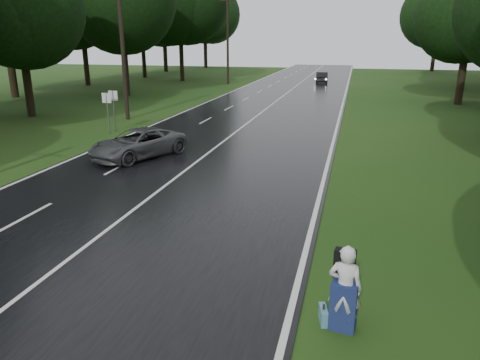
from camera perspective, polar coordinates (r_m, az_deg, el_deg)
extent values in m
plane|color=#224113|center=(12.65, -20.21, -9.11)|extent=(160.00, 160.00, 0.00)
cube|color=black|center=(30.47, 1.06, 7.20)|extent=(12.00, 140.00, 0.04)
cube|color=silver|center=(30.47, 1.06, 7.25)|extent=(0.12, 140.00, 0.01)
imported|color=#48494C|center=(21.84, -12.72, 4.50)|extent=(3.97, 5.22, 1.32)
imported|color=black|center=(59.18, 10.24, 12.56)|extent=(1.68, 4.08, 1.32)
imported|color=silver|center=(9.06, 13.03, -13.11)|extent=(0.70, 0.52, 1.77)
cube|color=navy|center=(9.26, 12.87, -15.19)|extent=(0.54, 0.40, 0.99)
cube|color=black|center=(9.10, 12.99, -10.17)|extent=(0.43, 0.27, 0.57)
cube|color=teal|center=(9.55, 10.40, -16.33)|extent=(0.22, 0.47, 0.32)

